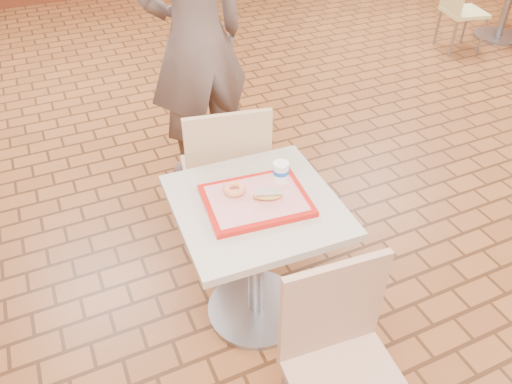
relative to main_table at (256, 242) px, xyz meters
name	(u,v)px	position (x,y,z in m)	size (l,w,h in m)	color
wainscot_band	(399,121)	(1.29, 0.62, 0.00)	(8.00, 10.00, 1.00)	#572110
main_table	(256,242)	(0.00, 0.00, 0.00)	(0.70, 0.70, 0.74)	#B7A793
chair_main_front	(342,359)	(0.03, -0.69, 0.00)	(0.45, 0.45, 0.89)	tan
chair_main_back	(226,171)	(0.07, 0.54, 0.03)	(0.51, 0.51, 0.95)	tan
customer	(196,39)	(0.20, 1.31, 0.47)	(0.70, 0.46, 1.93)	brown
serving_tray	(256,200)	(0.00, 0.00, 0.26)	(0.44, 0.35, 0.03)	red
ring_donut	(234,189)	(-0.07, 0.08, 0.29)	(0.10, 0.10, 0.03)	#EA8955
long_john_donut	(268,195)	(0.05, -0.02, 0.29)	(0.14, 0.10, 0.04)	gold
paper_cup	(281,171)	(0.15, 0.07, 0.32)	(0.07, 0.07, 0.09)	white
chair_second_left	(460,6)	(3.29, 2.27, -0.04)	(0.45, 0.45, 0.82)	#D6C780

